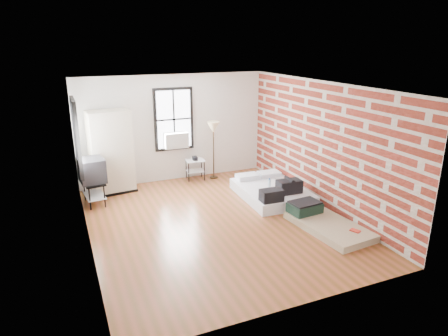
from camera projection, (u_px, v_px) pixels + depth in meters
name	position (u px, v px, depth m)	size (l,w,h in m)	color
ground	(216.00, 222.00, 8.31)	(6.00, 6.00, 0.00)	brown
room_shell	(220.00, 136.00, 8.18)	(5.02, 6.02, 2.80)	silver
mattress_main	(272.00, 191.00, 9.57)	(1.50, 1.98, 0.62)	white
mattress_bare	(323.00, 221.00, 8.08)	(1.09, 1.85, 0.38)	tan
wardrobe	(111.00, 152.00, 9.69)	(1.09, 0.71, 2.04)	black
side_table	(195.00, 164.00, 10.74)	(0.53, 0.44, 0.65)	black
floor_lamp	(213.00, 130.00, 10.59)	(0.34, 0.34, 1.56)	black
tv_stand	(92.00, 172.00, 9.01)	(0.60, 0.81, 1.09)	black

